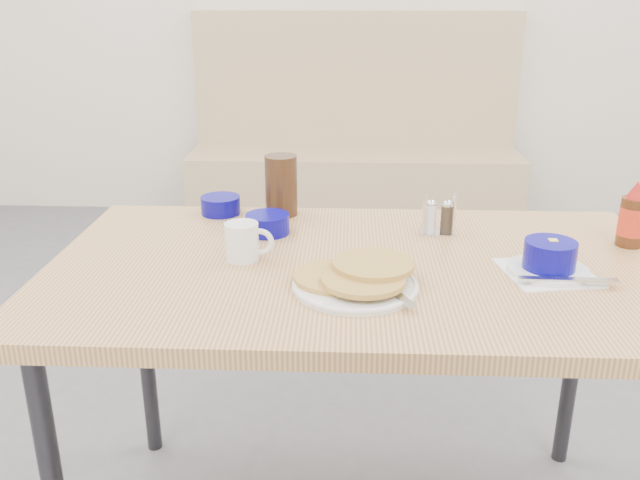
{
  "coord_description": "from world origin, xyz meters",
  "views": [
    {
      "loc": [
        -0.03,
        -1.16,
        1.34
      ],
      "look_at": [
        -0.09,
        0.23,
        0.82
      ],
      "focal_mm": 38.0,
      "sensor_mm": 36.0,
      "label": 1
    }
  ],
  "objects_px": {
    "syrup_bottle": "(632,218)",
    "pancake_plate": "(356,279)",
    "condiment_caddy": "(438,220)",
    "amber_tumbler": "(281,185)",
    "dining_table": "(361,288)",
    "butter_bowl": "(268,224)",
    "creamer_bowl": "(221,205)",
    "coffee_mug": "(243,241)",
    "booth_bench": "(354,165)",
    "grits_setting": "(549,260)"
  },
  "relations": [
    {
      "from": "syrup_bottle",
      "to": "pancake_plate",
      "type": "bearing_deg",
      "value": -157.18
    },
    {
      "from": "pancake_plate",
      "to": "condiment_caddy",
      "type": "xyz_separation_m",
      "value": [
        0.21,
        0.34,
        0.02
      ]
    },
    {
      "from": "amber_tumbler",
      "to": "syrup_bottle",
      "type": "relative_size",
      "value": 1.02
    },
    {
      "from": "pancake_plate",
      "to": "syrup_bottle",
      "type": "bearing_deg",
      "value": 22.82
    },
    {
      "from": "condiment_caddy",
      "to": "syrup_bottle",
      "type": "height_order",
      "value": "syrup_bottle"
    },
    {
      "from": "dining_table",
      "to": "butter_bowl",
      "type": "bearing_deg",
      "value": 140.99
    },
    {
      "from": "dining_table",
      "to": "syrup_bottle",
      "type": "height_order",
      "value": "syrup_bottle"
    },
    {
      "from": "dining_table",
      "to": "creamer_bowl",
      "type": "xyz_separation_m",
      "value": [
        -0.38,
        0.34,
        0.09
      ]
    },
    {
      "from": "dining_table",
      "to": "amber_tumbler",
      "type": "height_order",
      "value": "amber_tumbler"
    },
    {
      "from": "coffee_mug",
      "to": "creamer_bowl",
      "type": "xyz_separation_m",
      "value": [
        -0.11,
        0.33,
        -0.02
      ]
    },
    {
      "from": "dining_table",
      "to": "syrup_bottle",
      "type": "bearing_deg",
      "value": 12.28
    },
    {
      "from": "butter_bowl",
      "to": "condiment_caddy",
      "type": "bearing_deg",
      "value": 2.27
    },
    {
      "from": "creamer_bowl",
      "to": "amber_tumbler",
      "type": "distance_m",
      "value": 0.18
    },
    {
      "from": "coffee_mug",
      "to": "condiment_caddy",
      "type": "xyz_separation_m",
      "value": [
        0.46,
        0.2,
        -0.01
      ]
    },
    {
      "from": "booth_bench",
      "to": "amber_tumbler",
      "type": "height_order",
      "value": "booth_bench"
    },
    {
      "from": "pancake_plate",
      "to": "coffee_mug",
      "type": "xyz_separation_m",
      "value": [
        -0.25,
        0.14,
        0.03
      ]
    },
    {
      "from": "dining_table",
      "to": "creamer_bowl",
      "type": "distance_m",
      "value": 0.52
    },
    {
      "from": "booth_bench",
      "to": "pancake_plate",
      "type": "height_order",
      "value": "booth_bench"
    },
    {
      "from": "grits_setting",
      "to": "creamer_bowl",
      "type": "relative_size",
      "value": 2.15
    },
    {
      "from": "coffee_mug",
      "to": "butter_bowl",
      "type": "xyz_separation_m",
      "value": [
        0.03,
        0.18,
        -0.02
      ]
    },
    {
      "from": "condiment_caddy",
      "to": "dining_table",
      "type": "bearing_deg",
      "value": -131.06
    },
    {
      "from": "pancake_plate",
      "to": "grits_setting",
      "type": "distance_m",
      "value": 0.42
    },
    {
      "from": "coffee_mug",
      "to": "creamer_bowl",
      "type": "relative_size",
      "value": 1.05
    },
    {
      "from": "booth_bench",
      "to": "grits_setting",
      "type": "bearing_deg",
      "value": -81.15
    },
    {
      "from": "creamer_bowl",
      "to": "condiment_caddy",
      "type": "bearing_deg",
      "value": -13.29
    },
    {
      "from": "dining_table",
      "to": "condiment_caddy",
      "type": "height_order",
      "value": "condiment_caddy"
    },
    {
      "from": "dining_table",
      "to": "amber_tumbler",
      "type": "relative_size",
      "value": 8.6
    },
    {
      "from": "amber_tumbler",
      "to": "condiment_caddy",
      "type": "distance_m",
      "value": 0.43
    },
    {
      "from": "creamer_bowl",
      "to": "amber_tumbler",
      "type": "height_order",
      "value": "amber_tumbler"
    },
    {
      "from": "pancake_plate",
      "to": "condiment_caddy",
      "type": "relative_size",
      "value": 2.46
    },
    {
      "from": "pancake_plate",
      "to": "amber_tumbler",
      "type": "xyz_separation_m",
      "value": [
        -0.2,
        0.47,
        0.06
      ]
    },
    {
      "from": "butter_bowl",
      "to": "amber_tumbler",
      "type": "distance_m",
      "value": 0.16
    },
    {
      "from": "grits_setting",
      "to": "condiment_caddy",
      "type": "height_order",
      "value": "condiment_caddy"
    },
    {
      "from": "amber_tumbler",
      "to": "condiment_caddy",
      "type": "bearing_deg",
      "value": -18.43
    },
    {
      "from": "coffee_mug",
      "to": "amber_tumbler",
      "type": "distance_m",
      "value": 0.34
    },
    {
      "from": "coffee_mug",
      "to": "grits_setting",
      "type": "xyz_separation_m",
      "value": [
        0.67,
        -0.05,
        -0.01
      ]
    },
    {
      "from": "butter_bowl",
      "to": "grits_setting",
      "type": "bearing_deg",
      "value": -20.14
    },
    {
      "from": "booth_bench",
      "to": "butter_bowl",
      "type": "height_order",
      "value": "booth_bench"
    },
    {
      "from": "booth_bench",
      "to": "creamer_bowl",
      "type": "height_order",
      "value": "booth_bench"
    },
    {
      "from": "condiment_caddy",
      "to": "coffee_mug",
      "type": "bearing_deg",
      "value": -154.54
    },
    {
      "from": "coffee_mug",
      "to": "butter_bowl",
      "type": "distance_m",
      "value": 0.18
    },
    {
      "from": "butter_bowl",
      "to": "booth_bench",
      "type": "bearing_deg",
      "value": 84.36
    },
    {
      "from": "coffee_mug",
      "to": "amber_tumbler",
      "type": "xyz_separation_m",
      "value": [
        0.05,
        0.33,
        0.04
      ]
    },
    {
      "from": "creamer_bowl",
      "to": "butter_bowl",
      "type": "height_order",
      "value": "butter_bowl"
    },
    {
      "from": "creamer_bowl",
      "to": "butter_bowl",
      "type": "distance_m",
      "value": 0.21
    },
    {
      "from": "grits_setting",
      "to": "creamer_bowl",
      "type": "xyz_separation_m",
      "value": [
        -0.78,
        0.38,
        -0.01
      ]
    },
    {
      "from": "booth_bench",
      "to": "grits_setting",
      "type": "relative_size",
      "value": 8.29
    },
    {
      "from": "dining_table",
      "to": "condiment_caddy",
      "type": "relative_size",
      "value": 13.43
    },
    {
      "from": "pancake_plate",
      "to": "butter_bowl",
      "type": "xyz_separation_m",
      "value": [
        -0.22,
        0.32,
        0.01
      ]
    },
    {
      "from": "coffee_mug",
      "to": "syrup_bottle",
      "type": "height_order",
      "value": "syrup_bottle"
    }
  ]
}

